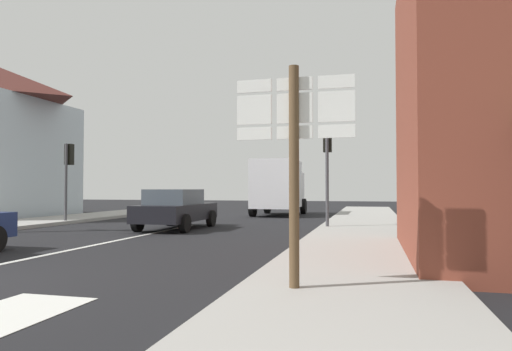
% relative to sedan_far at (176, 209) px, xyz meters
% --- Properties ---
extents(ground_plane, '(80.00, 80.00, 0.00)m').
position_rel_sedan_far_xyz_m(ground_plane, '(-0.09, -0.27, -0.76)').
color(ground_plane, black).
extents(sidewalk_right, '(3.12, 44.00, 0.14)m').
position_rel_sedan_far_xyz_m(sidewalk_right, '(6.72, -2.27, -0.69)').
color(sidewalk_right, '#9E9B96').
rests_on(sidewalk_right, ground).
extents(lane_centre_stripe, '(0.16, 12.00, 0.01)m').
position_rel_sedan_far_xyz_m(lane_centre_stripe, '(-0.09, -4.27, -0.75)').
color(lane_centre_stripe, silver).
rests_on(lane_centre_stripe, ground).
extents(sedan_far, '(2.01, 4.22, 1.47)m').
position_rel_sedan_far_xyz_m(sedan_far, '(0.00, 0.00, 0.00)').
color(sedan_far, black).
rests_on(sedan_far, ground).
extents(delivery_truck, '(2.52, 5.02, 3.05)m').
position_rel_sedan_far_xyz_m(delivery_truck, '(1.98, 9.44, 0.89)').
color(delivery_truck, silver).
rests_on(delivery_truck, ground).
extents(route_sign_post, '(1.66, 0.14, 3.20)m').
position_rel_sedan_far_xyz_m(route_sign_post, '(5.97, -9.44, 1.24)').
color(route_sign_post, brown).
rests_on(route_sign_post, ground).
extents(traffic_light_near_right, '(0.30, 0.49, 3.73)m').
position_rel_sedan_far_xyz_m(traffic_light_near_right, '(5.46, 1.10, 2.00)').
color(traffic_light_near_right, '#47474C').
rests_on(traffic_light_near_right, ground).
extents(traffic_light_near_left, '(0.30, 0.49, 3.42)m').
position_rel_sedan_far_xyz_m(traffic_light_near_left, '(-5.63, 1.38, 1.77)').
color(traffic_light_near_left, '#47474C').
rests_on(traffic_light_near_left, ground).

